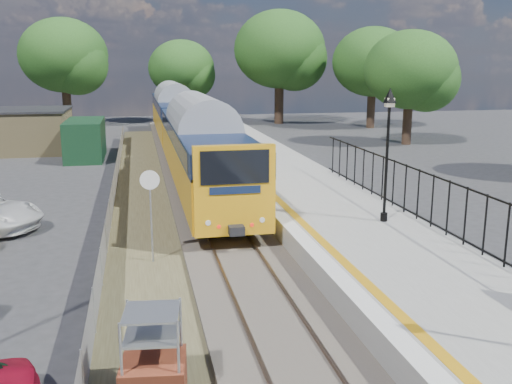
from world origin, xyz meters
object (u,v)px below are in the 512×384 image
object	(u,v)px
speed_sign	(150,200)
brick_plinth	(153,359)
victorian_lamp_north	(389,124)
train	(183,124)

from	to	relation	value
speed_sign	brick_plinth	bearing A→B (deg)	-88.08
victorian_lamp_north	train	xyz separation A→B (m)	(-5.30, 20.31, -1.96)
train	speed_sign	distance (m)	20.73
brick_plinth	train	bearing A→B (deg)	84.15
brick_plinth	victorian_lamp_north	bearing A→B (deg)	44.65
train	speed_sign	size ratio (longest dim) A/B	13.36
victorian_lamp_north	speed_sign	bearing A→B (deg)	-178.31
victorian_lamp_north	speed_sign	world-z (taller)	victorian_lamp_north
train	speed_sign	xyz separation A→B (m)	(-2.71, -20.55, -0.23)
speed_sign	victorian_lamp_north	bearing A→B (deg)	5.11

